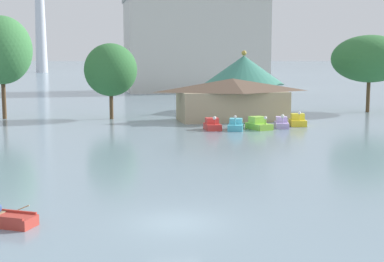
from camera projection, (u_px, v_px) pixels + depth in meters
ground_plane at (176, 223)px, 25.34m from camera, size 2000.00×2000.00×0.00m
pedal_boat_red at (212, 125)px, 57.63m from camera, size 1.59×2.53×1.53m
pedal_boat_cyan at (236, 125)px, 57.41m from camera, size 2.34×3.06×1.66m
pedal_boat_lime at (259, 124)px, 58.10m from camera, size 2.40×3.23×1.49m
pedal_boat_lavender at (282, 123)px, 59.46m from camera, size 2.11×3.05×1.55m
pedal_boat_yellow at (298, 121)px, 61.03m from camera, size 2.22×2.74×1.68m
boathouse at (232, 98)px, 65.84m from camera, size 13.62×6.64×5.01m
green_roof_pavilion at (244, 79)px, 76.47m from camera, size 11.23×11.23×8.42m
shoreline_tree_tall_left at (2, 50)px, 66.74m from camera, size 7.26×7.26×12.49m
shoreline_tree_mid at (111, 70)px, 66.93m from camera, size 6.40×6.40×9.18m
shoreline_tree_right at (370, 59)px, 75.07m from camera, size 10.32×10.32×10.49m
background_building_block at (195, 44)px, 121.68m from camera, size 30.51×16.09×20.51m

